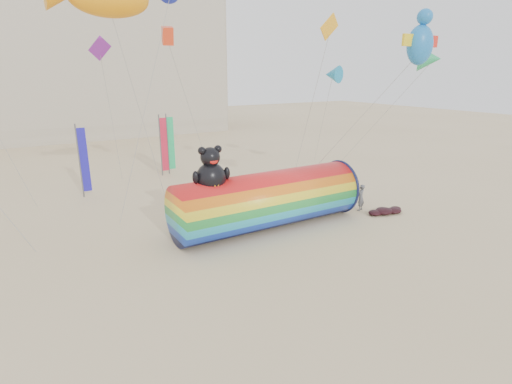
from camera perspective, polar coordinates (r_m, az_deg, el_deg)
ground at (r=20.69m, az=0.98°, el=-7.62°), size 160.00×160.00×0.00m
windsock_assembly at (r=22.55m, az=1.70°, el=-0.94°), size 11.05×3.37×5.09m
kite_handler at (r=26.35m, az=14.74°, el=-0.77°), size 0.74×0.63×1.71m
fabric_bundle at (r=26.41m, az=18.02°, el=-2.57°), size 2.62×1.35×0.41m
festival_banners at (r=33.46m, az=-15.91°, el=5.94°), size 8.19×3.54×5.20m
flying_kites at (r=23.76m, az=-6.05°, el=23.06°), size 27.44×15.71×6.48m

